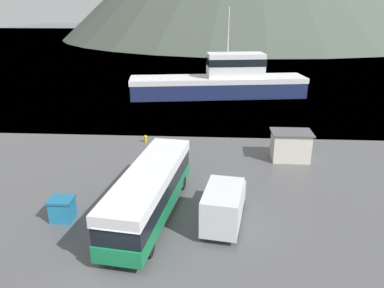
{
  "coord_description": "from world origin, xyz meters",
  "views": [
    {
      "loc": [
        4.39,
        -14.14,
        12.16
      ],
      "look_at": [
        2.71,
        13.11,
        2.0
      ],
      "focal_mm": 35.0,
      "sensor_mm": 36.0,
      "label": 1
    }
  ],
  "objects_px": {
    "tour_bus": "(150,190)",
    "fishing_boat": "(222,81)",
    "dock_kiosk": "(290,145)",
    "delivery_van": "(224,204)",
    "storage_bin": "(62,209)"
  },
  "relations": [
    {
      "from": "delivery_van",
      "to": "dock_kiosk",
      "type": "height_order",
      "value": "delivery_van"
    },
    {
      "from": "tour_bus",
      "to": "dock_kiosk",
      "type": "distance_m",
      "value": 13.95
    },
    {
      "from": "fishing_boat",
      "to": "dock_kiosk",
      "type": "xyz_separation_m",
      "value": [
        5.46,
        -22.89,
        -0.98
      ]
    },
    {
      "from": "fishing_boat",
      "to": "dock_kiosk",
      "type": "bearing_deg",
      "value": -174.94
    },
    {
      "from": "delivery_van",
      "to": "tour_bus",
      "type": "bearing_deg",
      "value": -178.76
    },
    {
      "from": "delivery_van",
      "to": "storage_bin",
      "type": "relative_size",
      "value": 3.92
    },
    {
      "from": "tour_bus",
      "to": "fishing_boat",
      "type": "distance_m",
      "value": 32.8
    },
    {
      "from": "fishing_boat",
      "to": "dock_kiosk",
      "type": "height_order",
      "value": "fishing_boat"
    },
    {
      "from": "tour_bus",
      "to": "fishing_boat",
      "type": "height_order",
      "value": "fishing_boat"
    },
    {
      "from": "storage_bin",
      "to": "delivery_van",
      "type": "bearing_deg",
      "value": 1.28
    },
    {
      "from": "dock_kiosk",
      "to": "storage_bin",
      "type": "bearing_deg",
      "value": -145.87
    },
    {
      "from": "fishing_boat",
      "to": "dock_kiosk",
      "type": "relative_size",
      "value": 7.5
    },
    {
      "from": "tour_bus",
      "to": "delivery_van",
      "type": "relative_size",
      "value": 2.04
    },
    {
      "from": "fishing_boat",
      "to": "storage_bin",
      "type": "distance_m",
      "value": 34.75
    },
    {
      "from": "dock_kiosk",
      "to": "fishing_boat",
      "type": "bearing_deg",
      "value": 103.41
    }
  ]
}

